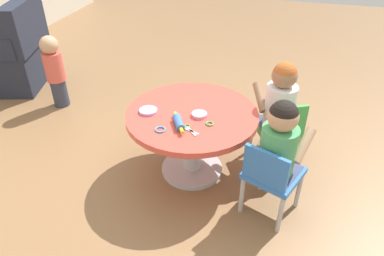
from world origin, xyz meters
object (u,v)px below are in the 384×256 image
Objects in this scene: armchair_dark at (9,56)px; child_chair_right at (279,128)px; craft_table at (192,128)px; seated_child_left at (279,141)px; seated_child_right at (281,97)px; rolling_pin at (178,122)px; craft_scissors at (188,129)px; toddler_standing at (55,70)px; child_chair_left at (271,175)px.

child_chair_right is at bearing -102.65° from armchair_dark.
craft_table is 1.72× the size of seated_child_left.
craft_table is at bearing 113.71° from child_chair_right.
seated_child_right reaches higher than rolling_pin.
craft_table is 6.26× the size of craft_scissors.
craft_table is at bearing 68.17° from seated_child_left.
child_chair_right is at bearing -66.29° from craft_table.
craft_table is at bearing -12.63° from rolling_pin.
child_chair_right is 0.80× the size of toddler_standing.
armchair_dark is at bearing 68.24° from craft_table.
seated_child_right is 0.74m from rolling_pin.
child_chair_left is at bearing 179.09° from child_chair_right.
seated_child_left is 0.95× the size of child_chair_right.
craft_scissors is at bearing -109.79° from rolling_pin.
armchair_dark is 4.17× the size of rolling_pin.
craft_table is 0.62m from child_chair_left.
toddler_standing is 1.60m from rolling_pin.
rolling_pin reaches higher than craft_table.
seated_child_right is (0.28, -0.55, 0.16)m from craft_table.
child_chair_left is 0.61× the size of armchair_dark.
craft_table is at bearing 117.41° from seated_child_right.
seated_child_left is at bearing -111.78° from armchair_dark.
armchair_dark is 2.43m from craft_scissors.
toddler_standing is 1.67m from craft_scissors.
rolling_pin is at bearing -118.58° from toddler_standing.
toddler_standing reaches higher than child_chair_right.
child_chair_left reaches higher than craft_scissors.
child_chair_left is at bearing -113.20° from toddler_standing.
seated_child_left is 0.51m from seated_child_right.
rolling_pin is at bearing 127.93° from seated_child_right.
craft_scissors is (-0.48, 0.52, -0.04)m from seated_child_right.
armchair_dark reaches higher than seated_child_right.
toddler_standing is (0.82, 2.01, -0.17)m from seated_child_left.
craft_scissors is (-0.45, 0.54, 0.19)m from child_chair_right.
child_chair_left is 2.52× the size of rolling_pin.
craft_table is 0.64m from seated_child_right.
rolling_pin is 0.07m from craft_scissors.
craft_table is 0.62m from child_chair_right.
child_chair_left is 0.60m from seated_child_right.
child_chair_left is 0.57m from craft_scissors.
rolling_pin is (-0.46, 0.59, -0.02)m from seated_child_right.
seated_child_right is 0.58× the size of armchair_dark.
child_chair_right is 0.23m from seated_child_right.
seated_child_left reaches higher than child_chair_left.
armchair_dark reaches higher than child_chair_left.
seated_child_left is (0.04, -0.02, 0.23)m from child_chair_left.
child_chair_left is at bearing -98.87° from rolling_pin.
toddler_standing is (-0.27, -0.71, 0.05)m from armchair_dark.
armchair_dark is at bearing 63.95° from rolling_pin.
rolling_pin reaches higher than child_chair_right.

